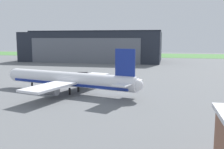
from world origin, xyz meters
The scene contains 5 objects.
ground_plane centered at (0.00, 0.00, 0.00)m, with size 440.00×440.00×0.00m, color slate.
grass_field_strip centered at (0.00, 170.17, 0.04)m, with size 440.00×56.00×0.08m, color #4C813F.
maintenance_hangar centered at (-33.28, 104.37, 9.69)m, with size 90.35×36.58×20.29m.
airliner_near_right centered at (-10.15, 4.07, 3.71)m, with size 42.82×34.38×12.66m.
stair_truck centered at (-15.95, 32.54, 1.15)m, with size 4.17×2.79×2.03m.
Camera 1 is at (16.84, -62.93, 15.24)m, focal length 41.39 mm.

